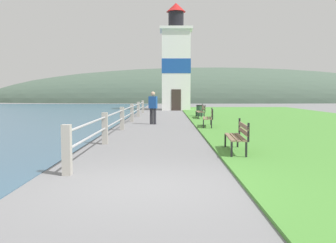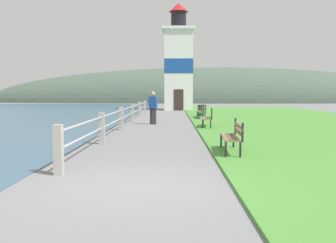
{
  "view_description": "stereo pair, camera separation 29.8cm",
  "coord_description": "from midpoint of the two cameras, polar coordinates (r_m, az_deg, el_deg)",
  "views": [
    {
      "loc": [
        0.41,
        -6.65,
        1.71
      ],
      "look_at": [
        0.44,
        11.48,
        0.3
      ],
      "focal_mm": 40.0,
      "sensor_mm": 36.0,
      "label": 1
    },
    {
      "loc": [
        0.71,
        -6.64,
        1.71
      ],
      "look_at": [
        0.44,
        11.48,
        0.3
      ],
      "focal_mm": 40.0,
      "sensor_mm": 36.0,
      "label": 2
    }
  ],
  "objects": [
    {
      "name": "trash_bin",
      "position": [
        26.18,
        4.48,
        1.62
      ],
      "size": [
        0.54,
        0.54,
        0.84
      ],
      "color": "#2D5138",
      "rests_on": "ground_plane"
    },
    {
      "name": "lighthouse",
      "position": [
        36.76,
        0.9,
        8.73
      ],
      "size": [
        3.1,
        3.1,
        10.29
      ],
      "color": "white",
      "rests_on": "ground_plane"
    },
    {
      "name": "park_bench_far",
      "position": [
        24.32,
        4.66,
        1.68
      ],
      "size": [
        0.48,
        2.0,
        0.94
      ],
      "rotation": [
        0.0,
        0.0,
        3.14
      ],
      "color": "#846B51",
      "rests_on": "ground_plane"
    },
    {
      "name": "seawall_railing",
      "position": [
        19.46,
        -6.7,
        1.18
      ],
      "size": [
        0.18,
        23.48,
        1.05
      ],
      "color": "#A8A399",
      "rests_on": "ground_plane"
    },
    {
      "name": "distant_hillside",
      "position": [
        65.68,
        6.43,
        2.94
      ],
      "size": [
        80.0,
        16.0,
        12.0
      ],
      "color": "#475B4C",
      "rests_on": "ground_plane"
    },
    {
      "name": "park_bench_near",
      "position": [
        10.57,
        9.78,
        -1.99
      ],
      "size": [
        0.58,
        1.82,
        0.94
      ],
      "rotation": [
        0.0,
        0.0,
        3.08
      ],
      "color": "#846B51",
      "rests_on": "ground_plane"
    },
    {
      "name": "person_strolling",
      "position": [
        20.09,
        -2.81,
        2.28
      ],
      "size": [
        0.48,
        0.35,
        1.76
      ],
      "rotation": [
        0.0,
        0.0,
        1.26
      ],
      "color": "#28282D",
      "rests_on": "ground_plane"
    },
    {
      "name": "park_bench_midway",
      "position": [
        18.18,
        5.74,
        0.73
      ],
      "size": [
        0.64,
        1.83,
        0.94
      ],
      "rotation": [
        0.0,
        0.0,
        3.05
      ],
      "color": "#846B51",
      "rests_on": "ground_plane"
    },
    {
      "name": "ground_plane",
      "position": [
        6.89,
        -4.84,
        -9.97
      ],
      "size": [
        160.0,
        160.0,
        0.0
      ],
      "primitive_type": "plane",
      "color": "slate"
    },
    {
      "name": "grass_verge",
      "position": [
        22.21,
        18.87,
        -0.13
      ],
      "size": [
        12.0,
        42.88,
        0.06
      ],
      "color": "#4C8E38",
      "rests_on": "ground_plane"
    }
  ]
}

